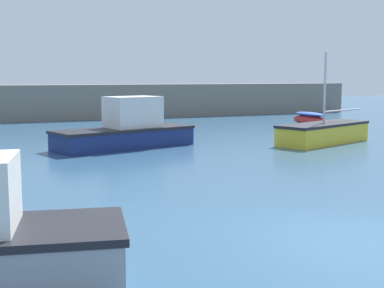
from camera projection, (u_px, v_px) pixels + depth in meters
ground_plane at (346, 245)px, 10.08m from camera, size 120.00×120.00×0.20m
harbor_breakwater at (61, 102)px, 38.07m from camera, size 47.48×2.45×2.47m
motorboat_with_cabin at (127, 130)px, 23.09m from camera, size 6.53×3.68×2.20m
rowboat_with_red_cover at (309, 119)px, 33.34m from camera, size 1.21×3.20×0.85m
sailboat_twin_hulled at (323, 133)px, 24.62m from camera, size 5.83×3.45×4.15m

